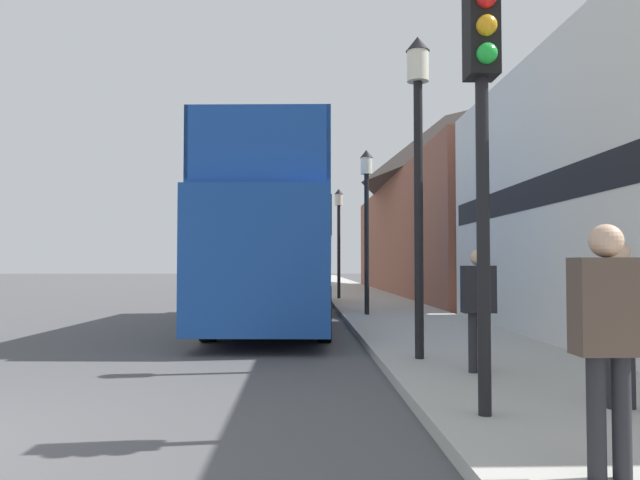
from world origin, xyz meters
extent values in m
plane|color=#4C4C4F|center=(0.00, 21.00, 0.00)|extent=(144.00, 144.00, 0.00)
cube|color=#ADAAA3|center=(6.44, 18.00, 0.07)|extent=(3.10, 108.00, 0.14)
cube|color=black|center=(8.05, 5.94, 2.80)|extent=(0.12, 11.47, 0.55)
cube|color=#935642|center=(11.00, 25.83, 2.78)|extent=(6.00, 25.86, 5.56)
pyramid|color=#473D38|center=(11.00, 25.83, 7.25)|extent=(6.00, 25.86, 3.39)
cube|color=#19479E|center=(3.22, 10.16, 1.57)|extent=(2.95, 9.95, 2.54)
cube|color=white|center=(3.20, 9.67, 1.70)|extent=(2.77, 5.53, 0.45)
cube|color=black|center=(3.22, 10.16, 2.34)|extent=(2.95, 9.17, 0.70)
cube|color=#19479E|center=(3.22, 10.16, 2.89)|extent=(2.92, 9.17, 0.10)
cube|color=#19479E|center=(2.01, 10.22, 3.58)|extent=(0.49, 9.05, 1.28)
cube|color=#19479E|center=(4.43, 10.10, 3.58)|extent=(0.49, 9.05, 1.28)
cube|color=#19479E|center=(3.01, 5.67, 3.58)|extent=(2.50, 0.19, 1.28)
cube|color=#19479E|center=(3.40, 14.00, 3.58)|extent=(2.56, 1.49, 1.28)
cylinder|color=black|center=(2.24, 13.26, 0.54)|extent=(0.33, 1.10, 1.08)
cylinder|color=black|center=(4.49, 13.16, 0.54)|extent=(0.33, 1.10, 1.08)
cylinder|color=black|center=(1.96, 7.36, 0.54)|extent=(0.33, 1.10, 1.08)
cylinder|color=black|center=(4.21, 7.25, 0.54)|extent=(0.33, 1.10, 1.08)
cube|color=navy|center=(3.78, 17.64, 0.54)|extent=(1.77, 4.23, 0.74)
cube|color=black|center=(3.78, 17.52, 1.15)|extent=(1.54, 2.04, 0.49)
cylinder|color=black|center=(2.99, 18.96, 0.30)|extent=(0.21, 0.61, 0.61)
cylinder|color=black|center=(4.59, 18.94, 0.30)|extent=(0.21, 0.61, 0.61)
cylinder|color=black|center=(2.97, 16.34, 0.30)|extent=(0.21, 0.61, 0.61)
cylinder|color=black|center=(4.56, 16.33, 0.30)|extent=(0.21, 0.61, 0.61)
cylinder|color=#232328|center=(5.62, -0.93, 0.53)|extent=(0.12, 0.12, 0.79)
cylinder|color=#232328|center=(5.79, -0.93, 0.53)|extent=(0.12, 0.12, 0.79)
cube|color=#4C3D33|center=(5.71, -0.93, 1.24)|extent=(0.43, 0.23, 0.62)
sphere|color=tan|center=(5.71, -0.93, 1.66)|extent=(0.22, 0.22, 0.22)
cylinder|color=#232328|center=(6.70, 0.99, 0.52)|extent=(0.12, 0.12, 0.77)
cylinder|color=#232328|center=(6.86, 0.99, 0.52)|extent=(0.12, 0.12, 0.77)
cube|color=gray|center=(6.78, 0.99, 1.21)|extent=(0.42, 0.23, 0.61)
sphere|color=tan|center=(6.78, 0.99, 1.62)|extent=(0.21, 0.21, 0.21)
cylinder|color=#232328|center=(5.92, 2.97, 0.52)|extent=(0.11, 0.11, 0.75)
cylinder|color=#232328|center=(6.08, 2.97, 0.52)|extent=(0.11, 0.11, 0.75)
cube|color=black|center=(6.00, 2.97, 1.19)|extent=(0.41, 0.22, 0.59)
sphere|color=tan|center=(6.00, 2.97, 1.59)|extent=(0.21, 0.21, 0.21)
cylinder|color=black|center=(5.41, 0.77, 1.68)|extent=(0.12, 0.12, 3.08)
cube|color=black|center=(5.41, 0.77, 3.65)|extent=(0.28, 0.31, 0.85)
sphere|color=orange|center=(5.41, 0.60, 3.65)|extent=(0.19, 0.19, 0.19)
sphere|color=green|center=(5.41, 0.60, 3.39)|extent=(0.19, 0.19, 0.19)
cylinder|color=black|center=(5.47, 4.15, 2.17)|extent=(0.13, 0.13, 4.05)
cylinder|color=silver|center=(5.47, 4.15, 4.42)|extent=(0.32, 0.32, 0.45)
cone|color=black|center=(5.47, 4.15, 4.75)|extent=(0.35, 0.35, 0.22)
cylinder|color=black|center=(5.55, 12.05, 2.05)|extent=(0.13, 0.13, 3.83)
cylinder|color=silver|center=(5.55, 12.05, 4.19)|extent=(0.32, 0.32, 0.45)
cone|color=black|center=(5.55, 12.05, 4.53)|extent=(0.35, 0.35, 0.22)
cylinder|color=black|center=(5.28, 19.96, 2.00)|extent=(0.13, 0.13, 3.71)
cylinder|color=silver|center=(5.28, 19.96, 4.08)|extent=(0.32, 0.32, 0.45)
cone|color=black|center=(5.28, 19.96, 4.41)|extent=(0.35, 0.35, 0.22)
camera|label=1|loc=(3.74, -4.86, 1.51)|focal=35.00mm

